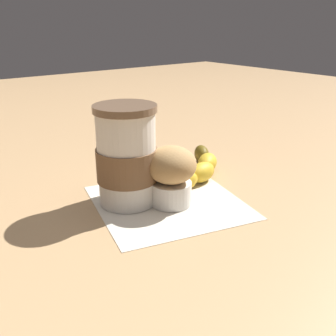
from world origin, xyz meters
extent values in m
plane|color=tan|center=(0.00, 0.00, 0.00)|extent=(3.00, 3.00, 0.00)
cube|color=beige|center=(0.00, 0.00, 0.00)|extent=(0.26, 0.26, 0.00)
cylinder|color=silver|center=(-0.05, 0.04, 0.07)|extent=(0.09, 0.09, 0.14)
cylinder|color=brown|center=(-0.05, 0.04, 0.15)|extent=(0.09, 0.09, 0.01)
cylinder|color=brown|center=(-0.05, 0.04, 0.06)|extent=(0.09, 0.09, 0.05)
cylinder|color=white|center=(0.00, -0.01, 0.02)|extent=(0.06, 0.06, 0.03)
ellipsoid|color=#AD8451|center=(0.00, -0.01, 0.06)|extent=(0.08, 0.08, 0.06)
ellipsoid|color=gold|center=(0.05, 0.02, 0.02)|extent=(0.05, 0.04, 0.03)
ellipsoid|color=gold|center=(0.10, 0.03, 0.02)|extent=(0.06, 0.04, 0.03)
ellipsoid|color=gold|center=(0.14, 0.06, 0.02)|extent=(0.07, 0.06, 0.03)
ellipsoid|color=brown|center=(0.16, 0.10, 0.02)|extent=(0.05, 0.06, 0.03)
cube|color=#E0B27F|center=(0.10, 0.11, 0.00)|extent=(0.03, 0.05, 0.01)
camera|label=1|loc=(-0.34, -0.43, 0.27)|focal=42.00mm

